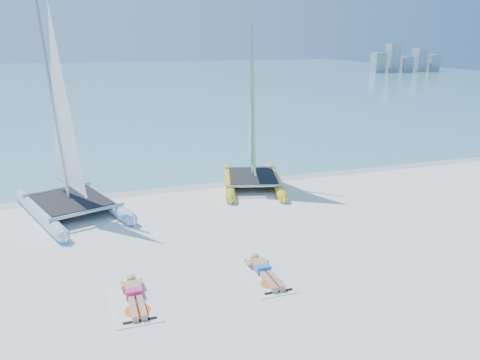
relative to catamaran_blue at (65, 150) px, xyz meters
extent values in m
plane|color=white|center=(4.28, -3.87, -2.15)|extent=(140.00, 140.00, 0.00)
cube|color=#74B5C1|center=(4.28, 59.13, -2.14)|extent=(140.00, 115.00, 0.01)
cube|color=beige|center=(4.28, 1.63, -2.14)|extent=(140.00, 1.40, 0.01)
cube|color=#99A0A9|center=(52.28, 58.13, -0.40)|extent=(2.00, 2.00, 3.50)
cube|color=#99A0A9|center=(55.28, 58.13, 0.35)|extent=(2.00, 2.00, 5.00)
cube|color=#99A0A9|center=(58.28, 58.13, -0.75)|extent=(2.00, 2.00, 2.80)
cube|color=#99A0A9|center=(61.28, 58.13, -0.05)|extent=(2.00, 2.00, 4.20)
cube|color=#99A0A9|center=(64.28, 58.13, -0.65)|extent=(2.00, 2.00, 3.00)
cylinder|color=#C2E2FF|center=(-0.96, -0.45, -1.94)|extent=(1.94, 4.60, 0.42)
cone|color=#C2E2FF|center=(-1.81, 2.01, -1.94)|extent=(0.57, 0.70, 0.40)
cylinder|color=#C2E2FF|center=(1.03, 0.24, -1.94)|extent=(1.94, 4.60, 0.42)
cone|color=#C2E2FF|center=(0.18, 2.70, -1.94)|extent=(0.57, 0.70, 0.40)
cube|color=black|center=(0.04, -0.10, -1.70)|extent=(2.77, 3.12, 0.03)
cylinder|color=silver|center=(-0.24, 0.70, 1.55)|extent=(0.50, 1.21, 6.51)
cylinder|color=#F0A419|center=(5.97, 1.02, -1.96)|extent=(1.52, 4.17, 0.37)
cone|color=#F0A419|center=(6.61, 3.27, -1.96)|extent=(0.49, 0.62, 0.36)
cylinder|color=#F0A419|center=(7.78, 0.51, -1.96)|extent=(1.52, 4.17, 0.37)
cone|color=#F0A419|center=(8.42, 2.75, -1.96)|extent=(0.49, 0.62, 0.36)
cube|color=black|center=(6.87, 0.77, -1.74)|extent=(2.39, 2.74, 0.03)
cylinder|color=silver|center=(7.08, 1.49, 1.16)|extent=(0.39, 1.09, 5.83)
cube|color=white|center=(1.38, -6.63, -2.14)|extent=(1.00, 1.85, 0.02)
cube|color=tan|center=(1.38, -6.20, -2.03)|extent=(0.36, 0.55, 0.17)
cube|color=#E23580|center=(1.38, -6.40, -2.02)|extent=(0.37, 0.22, 0.17)
cube|color=tan|center=(1.38, -7.00, -2.06)|extent=(0.31, 0.85, 0.13)
sphere|color=tan|center=(1.38, -5.83, -1.99)|extent=(0.21, 0.21, 0.21)
ellipsoid|color=tan|center=(1.38, -5.82, -1.95)|extent=(0.22, 0.24, 0.15)
cube|color=white|center=(4.56, -6.48, -2.14)|extent=(1.00, 1.85, 0.02)
cube|color=tan|center=(4.56, -6.05, -2.03)|extent=(0.36, 0.55, 0.17)
cube|color=#2982DE|center=(4.56, -6.25, -2.02)|extent=(0.37, 0.22, 0.17)
cube|color=tan|center=(4.56, -6.85, -2.06)|extent=(0.31, 0.85, 0.13)
sphere|color=tan|center=(4.56, -5.68, -1.99)|extent=(0.21, 0.21, 0.21)
ellipsoid|color=tan|center=(4.56, -5.67, -1.95)|extent=(0.22, 0.24, 0.15)
camera|label=1|loc=(0.61, -16.04, 3.45)|focal=35.00mm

